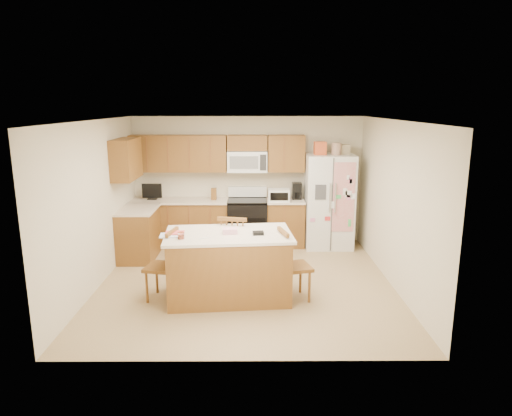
{
  "coord_description": "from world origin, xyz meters",
  "views": [
    {
      "loc": [
        0.12,
        -6.71,
        2.73
      ],
      "look_at": [
        0.16,
        0.35,
        1.12
      ],
      "focal_mm": 32.0,
      "sensor_mm": 36.0,
      "label": 1
    }
  ],
  "objects_px": {
    "refrigerator": "(329,200)",
    "windsor_chair_left": "(163,266)",
    "stove": "(248,222)",
    "windsor_chair_right": "(293,266)",
    "windsor_chair_back": "(235,251)",
    "island": "(229,265)"
  },
  "relations": [
    {
      "from": "island",
      "to": "windsor_chair_left",
      "type": "bearing_deg",
      "value": -177.85
    },
    {
      "from": "stove",
      "to": "windsor_chair_left",
      "type": "distance_m",
      "value": 2.79
    },
    {
      "from": "windsor_chair_left",
      "to": "refrigerator",
      "type": "bearing_deg",
      "value": 42.24
    },
    {
      "from": "windsor_chair_left",
      "to": "stove",
      "type": "bearing_deg",
      "value": 65.48
    },
    {
      "from": "windsor_chair_left",
      "to": "windsor_chair_right",
      "type": "relative_size",
      "value": 1.0
    },
    {
      "from": "windsor_chair_left",
      "to": "windsor_chair_back",
      "type": "xyz_separation_m",
      "value": [
        0.99,
        0.62,
        0.03
      ]
    },
    {
      "from": "stove",
      "to": "windsor_chair_back",
      "type": "xyz_separation_m",
      "value": [
        -0.17,
        -1.92,
        0.04
      ]
    },
    {
      "from": "stove",
      "to": "windsor_chair_left",
      "type": "height_order",
      "value": "stove"
    },
    {
      "from": "refrigerator",
      "to": "windsor_chair_right",
      "type": "distance_m",
      "value": 2.68
    },
    {
      "from": "island",
      "to": "windsor_chair_right",
      "type": "height_order",
      "value": "island"
    },
    {
      "from": "refrigerator",
      "to": "windsor_chair_left",
      "type": "bearing_deg",
      "value": -137.76
    },
    {
      "from": "stove",
      "to": "windsor_chair_left",
      "type": "xyz_separation_m",
      "value": [
        -1.16,
        -2.54,
        0.01
      ]
    },
    {
      "from": "refrigerator",
      "to": "windsor_chair_back",
      "type": "distance_m",
      "value": 2.58
    },
    {
      "from": "island",
      "to": "windsor_chair_right",
      "type": "distance_m",
      "value": 0.91
    },
    {
      "from": "island",
      "to": "windsor_chair_left",
      "type": "xyz_separation_m",
      "value": [
        -0.92,
        -0.03,
        -0.0
      ]
    },
    {
      "from": "windsor_chair_left",
      "to": "windsor_chair_right",
      "type": "bearing_deg",
      "value": -0.3
    },
    {
      "from": "stove",
      "to": "windsor_chair_right",
      "type": "bearing_deg",
      "value": -75.18
    },
    {
      "from": "windsor_chair_back",
      "to": "stove",
      "type": "bearing_deg",
      "value": 84.94
    },
    {
      "from": "windsor_chair_left",
      "to": "windsor_chair_back",
      "type": "bearing_deg",
      "value": 31.97
    },
    {
      "from": "island",
      "to": "windsor_chair_right",
      "type": "bearing_deg",
      "value": -2.8
    },
    {
      "from": "windsor_chair_left",
      "to": "windsor_chair_right",
      "type": "height_order",
      "value": "windsor_chair_right"
    },
    {
      "from": "stove",
      "to": "windsor_chair_right",
      "type": "relative_size",
      "value": 1.09
    }
  ]
}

